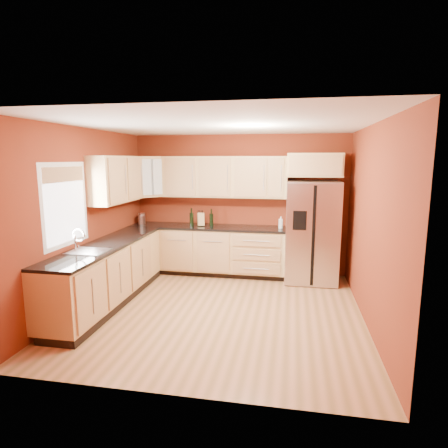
{
  "coord_description": "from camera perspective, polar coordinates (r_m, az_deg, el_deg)",
  "views": [
    {
      "loc": [
        0.99,
        -4.99,
        2.15
      ],
      "look_at": [
        -0.09,
        0.9,
        1.11
      ],
      "focal_mm": 30.0,
      "sensor_mm": 36.0,
      "label": 1
    }
  ],
  "objects": [
    {
      "name": "base_cabinets_left",
      "position": [
        5.92,
        -17.32,
        -7.37
      ],
      "size": [
        0.6,
        2.8,
        0.88
      ],
      "primitive_type": "cube",
      "color": "tan",
      "rests_on": "floor"
    },
    {
      "name": "wall_left",
      "position": [
        5.88,
        -20.34,
        0.94
      ],
      "size": [
        0.04,
        4.0,
        2.6
      ],
      "primitive_type": "cube",
      "color": "maroon",
      "rests_on": "floor"
    },
    {
      "name": "wall_back",
      "position": [
        7.11,
        2.3,
        3.0
      ],
      "size": [
        4.0,
        0.04,
        2.6
      ],
      "primitive_type": "cube",
      "color": "maroon",
      "rests_on": "floor"
    },
    {
      "name": "base_cabinets_back",
      "position": [
        7.08,
        -2.52,
        -4.13
      ],
      "size": [
        2.9,
        0.6,
        0.88
      ],
      "primitive_type": "cube",
      "color": "tan",
      "rests_on": "floor"
    },
    {
      "name": "floor",
      "position": [
        5.52,
        -0.82,
        -13.04
      ],
      "size": [
        4.0,
        4.0,
        0.0
      ],
      "primitive_type": "plane",
      "color": "olive",
      "rests_on": "ground"
    },
    {
      "name": "corner_upper_cabinet",
      "position": [
        7.18,
        -11.48,
        7.08
      ],
      "size": [
        0.67,
        0.67,
        0.75
      ],
      "primitive_type": "cube",
      "rotation": [
        0.0,
        0.0,
        0.79
      ],
      "color": "tan",
      "rests_on": "wall_back"
    },
    {
      "name": "over_fridge_cabinet",
      "position": [
        6.7,
        13.61,
        8.74
      ],
      "size": [
        0.92,
        0.6,
        0.4
      ],
      "primitive_type": "cube",
      "color": "tan",
      "rests_on": "wall_back"
    },
    {
      "name": "canister_right",
      "position": [
        7.39,
        -12.37,
        0.85
      ],
      "size": [
        0.13,
        0.13,
        0.2
      ],
      "primitive_type": "cylinder",
      "rotation": [
        0.0,
        0.0,
        0.04
      ],
      "color": "#ABAAAF",
      "rests_on": "countertop_back"
    },
    {
      "name": "upper_cabinets_back",
      "position": [
        6.94,
        0.07,
        7.19
      ],
      "size": [
        2.3,
        0.33,
        0.75
      ],
      "primitive_type": "cube",
      "color": "tan",
      "rests_on": "wall_back"
    },
    {
      "name": "knife_block",
      "position": [
        6.98,
        -3.55,
        0.71
      ],
      "size": [
        0.15,
        0.15,
        0.24
      ],
      "primitive_type": "cube",
      "rotation": [
        0.0,
        0.0,
        0.36
      ],
      "color": "#A78751",
      "rests_on": "countertop_back"
    },
    {
      "name": "wine_bottle_a",
      "position": [
        6.93,
        -1.94,
        0.99
      ],
      "size": [
        0.08,
        0.08,
        0.32
      ],
      "primitive_type": null,
      "rotation": [
        0.0,
        0.0,
        -0.06
      ],
      "color": "black",
      "rests_on": "countertop_back"
    },
    {
      "name": "sink_faucet",
      "position": [
        5.34,
        -20.05,
        -2.4
      ],
      "size": [
        0.5,
        0.42,
        0.3
      ],
      "primitive_type": null,
      "color": "white",
      "rests_on": "countertop_left"
    },
    {
      "name": "soap_dispenser",
      "position": [
        6.79,
        8.62,
        0.24
      ],
      "size": [
        0.09,
        0.09,
        0.21
      ],
      "primitive_type": "cylinder",
      "rotation": [
        0.0,
        0.0,
        -0.28
      ],
      "color": "white",
      "rests_on": "countertop_back"
    },
    {
      "name": "window",
      "position": [
        5.42,
        -22.99,
        2.73
      ],
      "size": [
        0.03,
        0.9,
        1.0
      ],
      "primitive_type": "cube",
      "color": "white",
      "rests_on": "wall_left"
    },
    {
      "name": "countertop_left",
      "position": [
        5.8,
        -17.46,
        -3.03
      ],
      "size": [
        0.62,
        2.8,
        0.04
      ],
      "primitive_type": "cube",
      "color": "black",
      "rests_on": "base_cabinets_left"
    },
    {
      "name": "wall_right",
      "position": [
        5.16,
        21.49,
        -0.3
      ],
      "size": [
        0.04,
        4.0,
        2.6
      ],
      "primitive_type": "cube",
      "color": "maroon",
      "rests_on": "floor"
    },
    {
      "name": "canister_left",
      "position": [
        7.33,
        -12.55,
        0.67
      ],
      "size": [
        0.11,
        0.11,
        0.17
      ],
      "primitive_type": "cylinder",
      "rotation": [
        0.0,
        0.0,
        0.02
      ],
      "color": "#ABAAAF",
      "rests_on": "countertop_back"
    },
    {
      "name": "countertop_back",
      "position": [
        6.97,
        -2.57,
        -0.47
      ],
      "size": [
        2.9,
        0.62,
        0.04
      ],
      "primitive_type": "cube",
      "color": "black",
      "rests_on": "base_cabinets_back"
    },
    {
      "name": "wall_front",
      "position": [
        3.26,
        -7.74,
        -5.3
      ],
      "size": [
        4.0,
        0.04,
        2.6
      ],
      "primitive_type": "cube",
      "color": "maroon",
      "rests_on": "floor"
    },
    {
      "name": "refrigerator",
      "position": [
        6.74,
        13.25,
        -1.16
      ],
      "size": [
        0.9,
        0.75,
        1.78
      ],
      "primitive_type": "cube",
      "color": "#ABAAAF",
      "rests_on": "floor"
    },
    {
      "name": "wine_bottle_b",
      "position": [
        6.97,
        -4.97,
        1.07
      ],
      "size": [
        0.1,
        0.1,
        0.34
      ],
      "primitive_type": null,
      "rotation": [
        0.0,
        0.0,
        -0.42
      ],
      "color": "black",
      "rests_on": "countertop_back"
    },
    {
      "name": "upper_cabinets_left",
      "position": [
        6.39,
        -16.02,
        6.58
      ],
      "size": [
        0.33,
        1.35,
        0.75
      ],
      "primitive_type": "cube",
      "color": "tan",
      "rests_on": "wall_left"
    },
    {
      "name": "ceiling",
      "position": [
        5.11,
        -0.89,
        14.93
      ],
      "size": [
        4.0,
        4.0,
        0.0
      ],
      "primitive_type": "plane",
      "color": "silver",
      "rests_on": "wall_back"
    }
  ]
}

